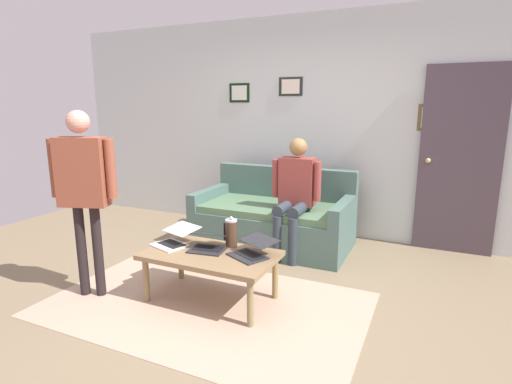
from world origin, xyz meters
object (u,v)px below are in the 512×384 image
object	(u,v)px
interior_door	(459,161)
french_press	(231,233)
coffee_table	(211,258)
person_standing	(83,180)
couch	(274,219)
laptop_center	(252,250)
laptop_right	(174,239)
person_seated	(295,190)
laptop_left	(209,244)

from	to	relation	value
interior_door	french_press	xyz separation A→B (m)	(1.78, 1.93, -0.48)
coffee_table	french_press	xyz separation A→B (m)	(-0.08, -0.21, 0.17)
interior_door	person_standing	xyz separation A→B (m)	(2.85, 2.49, -0.01)
couch	laptop_center	bearing A→B (deg)	104.82
coffee_table	laptop_right	size ratio (longest dim) A/B	2.49
laptop_right	french_press	bearing A→B (deg)	-160.90
laptop_center	french_press	xyz separation A→B (m)	(0.25, -0.13, 0.08)
laptop_center	laptop_right	distance (m)	0.74
interior_door	person_seated	distance (m)	1.82
interior_door	french_press	distance (m)	2.67
french_press	interior_door	bearing A→B (deg)	-132.73
laptop_center	person_standing	xyz separation A→B (m)	(1.33, 0.43, 0.55)
french_press	person_seated	bearing A→B (deg)	-100.60
laptop_left	person_standing	size ratio (longest dim) A/B	0.21
laptop_center	laptop_right	size ratio (longest dim) A/B	0.99
interior_door	laptop_right	world-z (taller)	interior_door
french_press	person_standing	world-z (taller)	person_standing
couch	french_press	xyz separation A→B (m)	(-0.12, 1.30, 0.24)
laptop_right	laptop_left	bearing A→B (deg)	-176.58
laptop_right	person_standing	size ratio (longest dim) A/B	0.28
laptop_left	laptop_center	bearing A→B (deg)	-177.32
person_standing	person_seated	xyz separation A→B (m)	(-1.27, -1.64, -0.29)
couch	interior_door	bearing A→B (deg)	-161.89
interior_door	laptop_right	bearing A→B (deg)	42.80
french_press	person_seated	xyz separation A→B (m)	(-0.20, -1.08, 0.19)
french_press	laptop_center	bearing A→B (deg)	153.41
interior_door	person_standing	bearing A→B (deg)	41.07
interior_door	laptop_left	bearing A→B (deg)	47.17
laptop_right	person_seated	world-z (taller)	person_seated
laptop_left	french_press	distance (m)	0.22
couch	coffee_table	bearing A→B (deg)	91.56
laptop_left	laptop_center	world-z (taller)	laptop_left
laptop_center	person_seated	world-z (taller)	person_seated
couch	french_press	size ratio (longest dim) A/B	6.53
laptop_center	person_seated	distance (m)	1.23
couch	laptop_left	distance (m)	1.46
coffee_table	person_seated	size ratio (longest dim) A/B	0.85
laptop_left	person_standing	bearing A→B (deg)	23.90
laptop_left	laptop_right	xyz separation A→B (m)	(0.34, 0.02, 0.00)
couch	laptop_right	world-z (taller)	couch
coffee_table	laptop_left	distance (m)	0.13
person_standing	couch	bearing A→B (deg)	-116.99
interior_door	couch	world-z (taller)	interior_door
laptop_right	person_seated	size ratio (longest dim) A/B	0.34
interior_door	coffee_table	xyz separation A→B (m)	(1.86, 2.14, -0.65)
interior_door	laptop_center	size ratio (longest dim) A/B	4.70
french_press	laptop_left	bearing A→B (deg)	45.88
coffee_table	laptop_left	xyz separation A→B (m)	(0.06, -0.07, 0.09)
person_standing	laptop_center	bearing A→B (deg)	-162.00
couch	person_standing	distance (m)	2.21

